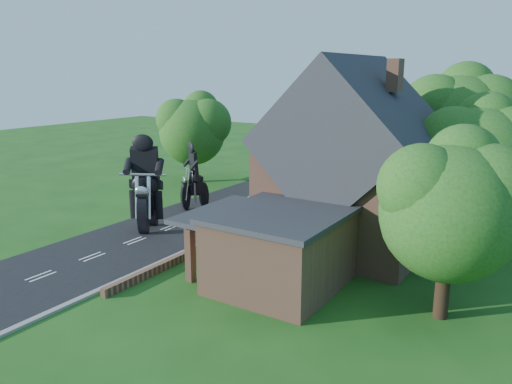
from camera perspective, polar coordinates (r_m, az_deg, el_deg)
The scene contains 19 objects.
ground at distance 29.34m, azimuth -13.67°, elevation -5.45°, with size 120.00×120.00×0.00m, color #1A4C15.
road at distance 29.33m, azimuth -13.68°, elevation -5.43°, with size 7.00×80.00×0.02m, color black.
kerb at distance 26.91m, azimuth -8.24°, elevation -6.81°, with size 0.30×80.00×0.12m, color gray.
garden_wall at distance 30.25m, azimuth -1.11°, elevation -4.07°, with size 0.30×22.00×0.40m, color #895C46.
house at distance 27.29m, azimuth 10.93°, elevation 2.71°, with size 9.54×8.64×10.24m.
annex at distance 22.29m, azimuth 2.53°, elevation -6.38°, with size 7.05×5.94×3.44m.
tree_annex_side at distance 19.88m, azimuth 22.41°, elevation -1.08°, with size 5.64×5.20×7.48m.
tree_house_right at distance 28.13m, azimuth 24.78°, elevation 3.77°, with size 6.51×6.00×8.40m.
tree_behind_house at distance 35.77m, azimuth 22.80°, elevation 7.49°, with size 7.81×7.20×10.08m.
tree_behind_left at distance 38.25m, azimuth 14.05°, elevation 7.72°, with size 6.94×6.40×9.16m.
tree_far_road at distance 43.05m, azimuth -6.82°, elevation 7.44°, with size 6.08×5.60×7.84m.
shrub_a at distance 25.02m, azimuth -6.89°, elevation -7.16°, with size 0.90×0.90×1.10m, color #113714.
shrub_b at distance 26.87m, azimuth -3.50°, elevation -5.61°, with size 0.90×0.90×1.10m, color #113714.
shrub_c at distance 28.82m, azimuth -0.56°, elevation -4.24°, with size 0.90×0.90×1.10m, color #113714.
shrub_d at distance 32.94m, azimuth 4.20°, elevation -1.99°, with size 0.90×0.90×1.10m, color #113714.
shrub_e at distance 35.09m, azimuth 6.15°, elevation -1.06°, with size 0.90×0.90×1.10m, color #113714.
shrub_f at distance 37.28m, azimuth 7.88°, elevation -0.24°, with size 0.90×0.90×1.10m, color #113714.
motorcycle_lead at distance 30.86m, azimuth -12.27°, elevation -2.72°, with size 0.48×1.88×1.75m, color black, non-canonical shape.
motorcycle_follow at distance 35.05m, azimuth -7.02°, elevation -0.83°, with size 0.39×1.53×1.43m, color black, non-canonical shape.
Camera 1 is at (20.33, -18.96, 9.37)m, focal length 35.00 mm.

